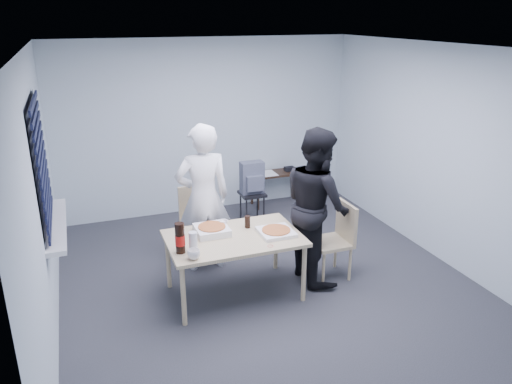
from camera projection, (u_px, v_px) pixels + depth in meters
name	position (u px, v px, depth m)	size (l,w,h in m)	color
room	(45.00, 173.00, 4.87)	(5.00, 5.00, 5.00)	#2B2C30
dining_table	(234.00, 242.00, 5.29)	(1.41, 0.89, 0.69)	beige
chair_far	(197.00, 217.00, 6.24)	(0.42, 0.42, 0.89)	beige
chair_right	(338.00, 235.00, 5.73)	(0.42, 0.42, 0.89)	beige
person_white	(203.00, 198.00, 5.81)	(0.65, 0.42, 1.77)	white
person_black	(317.00, 205.00, 5.60)	(0.86, 0.47, 1.77)	black
side_table	(276.00, 177.00, 7.93)	(0.81, 0.36, 0.54)	#331F16
stool	(252.00, 200.00, 7.22)	(0.34, 0.34, 0.48)	black
backpack	(252.00, 178.00, 7.09)	(0.33, 0.24, 0.46)	slate
pizza_box_a	(212.00, 230.00, 5.34)	(0.35, 0.35, 0.09)	white
pizza_box_b	(276.00, 232.00, 5.34)	(0.36, 0.36, 0.05)	white
mug_a	(194.00, 254.00, 4.78)	(0.12, 0.12, 0.10)	white
mug_b	(223.00, 224.00, 5.47)	(0.10, 0.10, 0.09)	white
cola_glass	(247.00, 222.00, 5.47)	(0.06, 0.06, 0.14)	black
soda_bottle	(180.00, 239.00, 4.87)	(0.10, 0.10, 0.31)	black
plastic_cups	(193.00, 242.00, 4.92)	(0.08, 0.08, 0.20)	silver
rubber_band	(270.00, 246.00, 5.06)	(0.06, 0.06, 0.00)	red
papers	(268.00, 173.00, 7.84)	(0.24, 0.32, 0.01)	white
black_box	(289.00, 169.00, 7.95)	(0.15, 0.11, 0.07)	black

